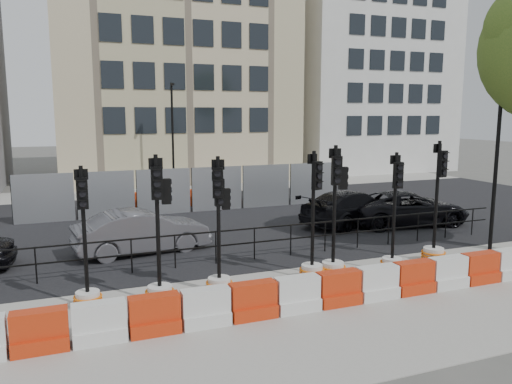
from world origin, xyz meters
name	(u,v)px	position (x,y,z in m)	size (l,w,h in m)	color
ground	(270,272)	(0.00, 0.00, 0.00)	(120.00, 120.00, 0.00)	#51514C
sidewalk_near	(322,311)	(0.00, -3.00, 0.01)	(40.00, 6.00, 0.02)	gray
road	(203,221)	(0.00, 7.00, 0.01)	(40.00, 14.00, 0.03)	black
sidewalk_far	(162,190)	(0.00, 16.00, 0.01)	(40.00, 4.00, 0.02)	gray
building_cream	(171,43)	(2.00, 21.99, 9.00)	(15.00, 10.06, 18.00)	beige
building_white	(362,66)	(17.00, 21.99, 8.00)	(12.00, 9.06, 16.00)	silver
kerb_railing	(254,238)	(0.00, 1.20, 0.69)	(18.00, 0.04, 1.00)	black
heras_fencing	(187,195)	(-0.01, 9.80, 0.68)	(14.33, 1.72, 2.00)	#999DA2
lamp_post_far	(173,134)	(0.50, 14.98, 3.22)	(0.12, 0.56, 6.00)	black
lamp_post_near	(498,150)	(7.50, -0.52, 3.22)	(0.12, 0.56, 6.00)	black
barrier_row	(318,293)	(0.00, -2.80, 0.37)	(16.75, 0.50, 0.80)	red
traffic_signal_a	(87,280)	(-4.85, -0.93, 0.67)	(0.64, 0.64, 3.24)	silver
traffic_signal_b	(160,269)	(-3.27, -1.22, 0.83)	(0.68, 0.68, 3.46)	silver
traffic_signal_c	(219,266)	(-1.82, -1.13, 0.70)	(0.66, 0.66, 3.37)	silver
traffic_signal_d	(220,263)	(-1.76, -1.02, 0.73)	(0.60, 0.60, 3.07)	silver
traffic_signal_e	(313,254)	(0.78, -1.04, 0.71)	(0.67, 0.67, 3.42)	silver
traffic_signal_f	(334,247)	(1.40, -1.07, 0.85)	(0.70, 0.70, 3.55)	silver
traffic_signal_g	(393,248)	(3.16, -1.25, 0.69)	(0.66, 0.66, 3.33)	silver
traffic_signal_h	(435,238)	(4.88, -0.91, 0.74)	(0.71, 0.71, 3.59)	silver
car_b	(142,232)	(-3.01, 3.23, 0.69)	(4.34, 2.02, 1.38)	#515157
car_c	(352,208)	(5.32, 4.30, 0.68)	(5.06, 3.29, 1.36)	black
car_d	(407,208)	(7.34, 3.50, 0.67)	(5.06, 2.88, 1.33)	black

